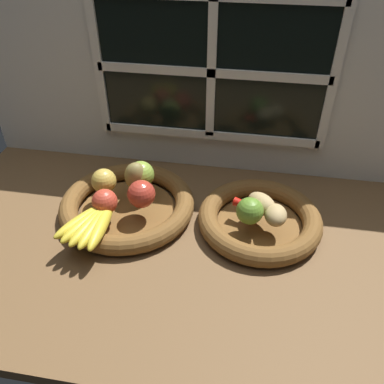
{
  "coord_description": "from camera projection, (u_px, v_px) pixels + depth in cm",
  "views": [
    {
      "loc": [
        12.33,
        -76.39,
        70.56
      ],
      "look_at": [
        -1.08,
        2.5,
        9.08
      ],
      "focal_mm": 37.07,
      "sensor_mm": 36.0,
      "label": 1
    }
  ],
  "objects": [
    {
      "name": "pear_brown",
      "position": [
        136.0,
        176.0,
        1.06
      ],
      "size": [
        7.59,
        7.11,
        8.07
      ],
      "primitive_type": "ellipsoid",
      "rotation": [
        0.0,
        0.0,
        5.05
      ],
      "color": "olive",
      "rests_on": "fruit_bowl_left"
    },
    {
      "name": "apple_red_front",
      "position": [
        105.0,
        202.0,
        0.99
      ],
      "size": [
        6.47,
        6.47,
        6.47
      ],
      "primitive_type": "sphere",
      "color": "#CC422D",
      "rests_on": "fruit_bowl_left"
    },
    {
      "name": "lime_near",
      "position": [
        250.0,
        211.0,
        0.96
      ],
      "size": [
        6.72,
        6.72,
        6.72
      ],
      "primitive_type": "sphere",
      "color": "olive",
      "rests_on": "fruit_bowl_right"
    },
    {
      "name": "apple_red_right",
      "position": [
        141.0,
        194.0,
        1.01
      ],
      "size": [
        7.23,
        7.23,
        7.23
      ],
      "primitive_type": "sphere",
      "color": "#B73828",
      "rests_on": "fruit_bowl_left"
    },
    {
      "name": "apple_green_back",
      "position": [
        141.0,
        174.0,
        1.08
      ],
      "size": [
        7.34,
        7.34,
        7.34
      ],
      "primitive_type": "sphere",
      "color": "#8CAD3D",
      "rests_on": "fruit_bowl_left"
    },
    {
      "name": "banana_bunch_front",
      "position": [
        93.0,
        222.0,
        0.95
      ],
      "size": [
        12.59,
        18.91,
        3.31
      ],
      "color": "yellow",
      "rests_on": "fruit_bowl_left"
    },
    {
      "name": "apple_golden_left",
      "position": [
        104.0,
        181.0,
        1.06
      ],
      "size": [
        6.68,
        6.68,
        6.68
      ],
      "primitive_type": "sphere",
      "color": "gold",
      "rests_on": "fruit_bowl_left"
    },
    {
      "name": "fruit_bowl_left",
      "position": [
        127.0,
        205.0,
        1.07
      ],
      "size": [
        36.31,
        36.31,
        5.08
      ],
      "color": "brown",
      "rests_on": "ground_plane"
    },
    {
      "name": "potato_small",
      "position": [
        276.0,
        215.0,
        0.96
      ],
      "size": [
        5.72,
        7.14,
        4.63
      ],
      "primitive_type": "ellipsoid",
      "rotation": [
        0.0,
        0.0,
        4.76
      ],
      "color": "tan",
      "rests_on": "fruit_bowl_right"
    },
    {
      "name": "fruit_bowl_right",
      "position": [
        260.0,
        220.0,
        1.03
      ],
      "size": [
        32.0,
        32.0,
        5.08
      ],
      "color": "brown",
      "rests_on": "ground_plane"
    },
    {
      "name": "back_wall",
      "position": [
        212.0,
        81.0,
        1.11
      ],
      "size": [
        140.0,
        4.6,
        55.0
      ],
      "color": "silver",
      "rests_on": "ground_plane"
    },
    {
      "name": "potato_large",
      "position": [
        262.0,
        204.0,
        0.99
      ],
      "size": [
        9.67,
        9.51,
        5.12
      ],
      "primitive_type": "ellipsoid",
      "rotation": [
        0.0,
        0.0,
        5.53
      ],
      "color": "tan",
      "rests_on": "fruit_bowl_right"
    },
    {
      "name": "chili_pepper",
      "position": [
        255.0,
        208.0,
        1.0
      ],
      "size": [
        11.67,
        6.2,
        2.36
      ],
      "primitive_type": "cone",
      "rotation": [
        0.0,
        1.57,
        -0.35
      ],
      "color": "red",
      "rests_on": "fruit_bowl_right"
    },
    {
      "name": "ground_plane",
      "position": [
        194.0,
        230.0,
        1.05
      ],
      "size": [
        140.0,
        90.0,
        3.0
      ],
      "primitive_type": "cube",
      "color": "brown"
    }
  ]
}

